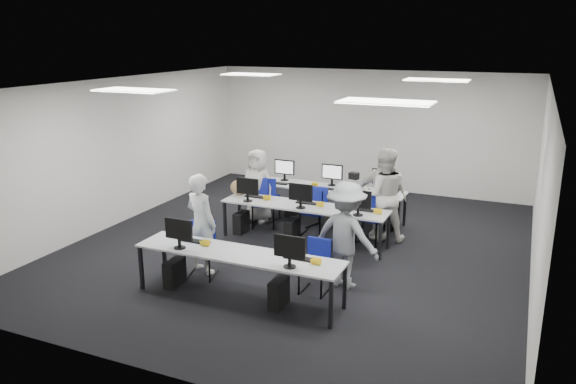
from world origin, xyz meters
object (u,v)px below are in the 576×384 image
at_px(chair_3, 314,220).
at_px(chair_6, 320,215).
at_px(chair_1, 315,276).
at_px(chair_4, 372,227).
at_px(photographer, 346,235).
at_px(student_0, 201,223).
at_px(student_3, 381,195).
at_px(chair_0, 201,260).
at_px(chair_2, 264,212).
at_px(chair_7, 372,220).
at_px(student_2, 257,186).
at_px(chair_5, 265,206).
at_px(desk_mid, 304,208).
at_px(student_1, 384,195).
at_px(desk_front, 238,256).

bearing_deg(chair_3, chair_6, 91.68).
distance_m(chair_1, chair_4, 2.46).
height_order(chair_6, photographer, photographer).
bearing_deg(student_0, student_3, -112.39).
relative_size(chair_0, chair_6, 1.04).
bearing_deg(chair_0, chair_2, 77.13).
xyz_separation_m(chair_2, chair_7, (2.19, 0.35, 0.01)).
bearing_deg(chair_0, chair_7, 40.08).
distance_m(chair_7, photographer, 2.52).
bearing_deg(chair_6, chair_1, -53.61).
xyz_separation_m(chair_6, student_2, (-1.37, -0.10, 0.50)).
distance_m(chair_6, student_0, 3.07).
bearing_deg(chair_5, chair_2, -58.34).
relative_size(desk_mid, chair_2, 3.34).
distance_m(desk_mid, student_3, 1.53).
height_order(chair_3, chair_5, chair_5).
distance_m(chair_3, student_0, 2.71).
bearing_deg(photographer, chair_3, -44.25).
bearing_deg(chair_1, desk_mid, 117.04).
bearing_deg(chair_0, chair_4, 35.10).
distance_m(chair_2, student_1, 2.52).
height_order(desk_front, student_2, student_2).
xyz_separation_m(desk_front, chair_0, (-0.95, 0.47, -0.40)).
relative_size(chair_6, student_2, 0.56).
bearing_deg(photographer, student_0, 22.88).
bearing_deg(chair_2, student_1, -14.77).
xyz_separation_m(chair_6, photographer, (1.32, -2.43, 0.57)).
distance_m(chair_4, student_1, 0.65).
height_order(chair_4, student_0, student_0).
height_order(chair_2, student_2, student_2).
height_order(desk_front, chair_1, chair_1).
relative_size(chair_1, chair_4, 0.87).
distance_m(chair_1, photographer, 0.79).
height_order(chair_2, chair_6, chair_2).
xyz_separation_m(desk_front, student_2, (-1.37, 3.39, 0.09)).
distance_m(chair_1, chair_3, 2.59).
bearing_deg(chair_4, chair_7, 116.80).
relative_size(chair_1, chair_5, 0.83).
relative_size(chair_7, student_3, 0.59).
xyz_separation_m(chair_6, student_0, (-1.03, -2.84, 0.57)).
bearing_deg(desk_front, chair_6, 90.10).
xyz_separation_m(chair_3, student_3, (1.23, 0.39, 0.55)).
xyz_separation_m(chair_4, student_3, (0.06, 0.35, 0.54)).
height_order(chair_6, student_0, student_0).
distance_m(chair_2, chair_7, 2.21).
relative_size(student_0, student_2, 1.09).
xyz_separation_m(student_0, student_3, (2.28, 2.82, -0.00)).
bearing_deg(chair_4, student_0, -120.01).
bearing_deg(chair_1, chair_0, -173.23).
relative_size(chair_0, chair_4, 0.95).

